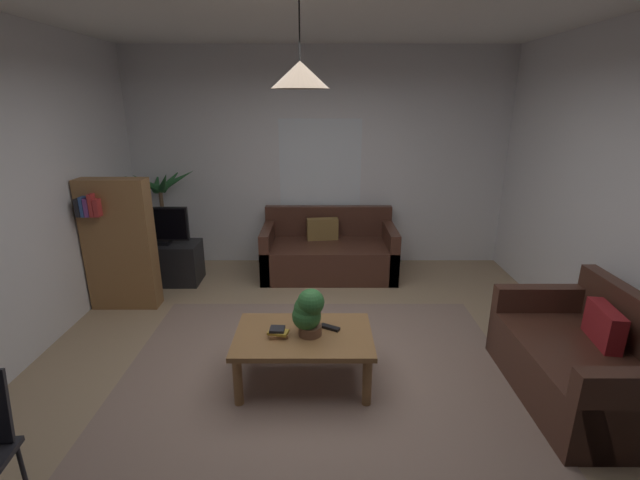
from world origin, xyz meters
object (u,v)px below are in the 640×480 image
book_on_table_2 (279,329)px  tv_stand (165,262)px  remote_on_table_0 (332,328)px  couch_right_side (586,366)px  tv (160,225)px  potted_plant_on_table (310,311)px  pendant_lamp (302,75)px  couch_under_window (330,254)px  potted_palm_corner (166,223)px  coffee_table (305,341)px  bookshelf_corner (121,244)px  book_on_table_1 (280,332)px  book_on_table_0 (280,335)px

book_on_table_2 → tv_stand: tv_stand is taller
remote_on_table_0 → couch_right_side: bearing=110.8°
remote_on_table_0 → tv: tv is taller
potted_plant_on_table → tv_stand: 2.75m
tv → remote_on_table_0: bearing=-43.5°
tv_stand → pendant_lamp: bearing=-48.1°
book_on_table_2 → remote_on_table_0: book_on_table_2 is taller
couch_under_window → pendant_lamp: 3.06m
potted_palm_corner → coffee_table: bearing=-52.4°
tv_stand → couch_right_side: bearing=-29.5°
potted_palm_corner → tv_stand: bearing=-77.0°
coffee_table → bookshelf_corner: (-1.98, 1.35, 0.35)m
book_on_table_1 → tv: tv is taller
couch_right_side → potted_plant_on_table: (-2.05, 0.19, 0.35)m
potted_plant_on_table → couch_right_side: bearing=-5.2°
potted_plant_on_table → bookshelf_corner: 2.43m
book_on_table_2 → potted_plant_on_table: bearing=7.0°
couch_under_window → couch_right_side: same height
remote_on_table_0 → bookshelf_corner: bookshelf_corner is taller
book_on_table_1 → tv_stand: (-1.61, 2.05, -0.22)m
remote_on_table_0 → bookshelf_corner: 2.55m
tv → couch_right_side: bearing=-29.2°
coffee_table → remote_on_table_0: size_ratio=6.64×
potted_plant_on_table → pendant_lamp: (-0.04, 0.01, 1.68)m
bookshelf_corner → couch_under_window: bearing=22.6°
couch_under_window → tv: (-2.04, -0.29, 0.46)m
tv → potted_palm_corner: 0.52m
couch_right_side → potted_plant_on_table: 2.09m
coffee_table → book_on_table_2: size_ratio=9.54×
potted_plant_on_table → potted_palm_corner: potted_palm_corner is taller
book_on_table_1 → pendant_lamp: pendant_lamp is taller
couch_right_side → book_on_table_1: size_ratio=8.92×
tv → pendant_lamp: (1.80, -1.98, 1.57)m
book_on_table_1 → bookshelf_corner: bookshelf_corner is taller
remote_on_table_0 → potted_palm_corner: (-2.11, 2.40, 0.19)m
book_on_table_1 → remote_on_table_0: size_ratio=0.94×
couch_right_side → couch_under_window: bearing=-143.1°
tv_stand → tv: size_ratio=1.25×
tv → potted_palm_corner: size_ratio=0.53×
book_on_table_2 → pendant_lamp: size_ratio=0.19×
book_on_table_1 → bookshelf_corner: size_ratio=0.11×
remote_on_table_0 → tv_stand: 2.79m
potted_palm_corner → book_on_table_1: bearing=-55.8°
coffee_table → book_on_table_2: bearing=-169.6°
book_on_table_1 → potted_plant_on_table: size_ratio=0.39×
book_on_table_2 → tv_stand: bearing=128.1°
book_on_table_1 → potted_palm_corner: 3.06m
couch_under_window → coffee_table: bearing=-96.0°
tv → book_on_table_0: bearing=-51.5°
book_on_table_1 → couch_under_window: bearing=79.5°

